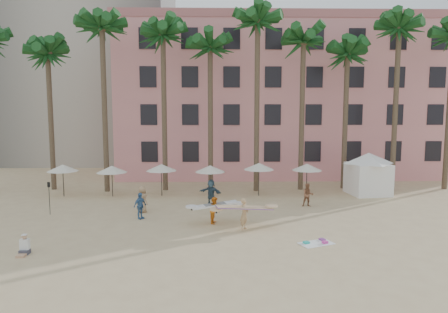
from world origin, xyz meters
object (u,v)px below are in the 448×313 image
object	(u,v)px
pink_hotel	(282,102)
carrier_white	(215,209)
carrier_yellow	(244,212)
cabana	(368,170)

from	to	relation	value
pink_hotel	carrier_white	world-z (taller)	pink_hotel
pink_hotel	carrier_yellow	xyz separation A→B (m)	(-5.85, -22.96, -6.95)
pink_hotel	carrier_white	size ratio (longest dim) A/B	11.53
carrier_white	pink_hotel	bearing A→B (deg)	70.65
cabana	carrier_yellow	xyz separation A→B (m)	(-11.06, -9.79, -1.02)
pink_hotel	carrier_yellow	bearing A→B (deg)	-104.31
carrier_yellow	carrier_white	xyz separation A→B (m)	(-1.74, 1.33, -0.15)
pink_hotel	cabana	size ratio (longest dim) A/B	7.03
pink_hotel	carrier_white	xyz separation A→B (m)	(-7.60, -21.63, -7.10)
carrier_yellow	carrier_white	bearing A→B (deg)	142.70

